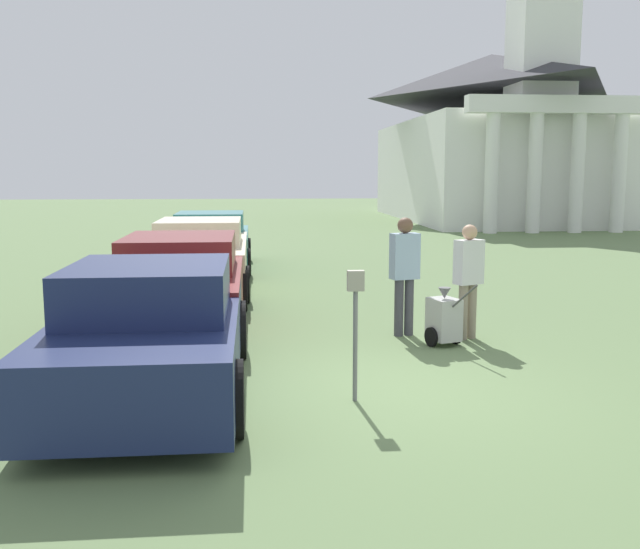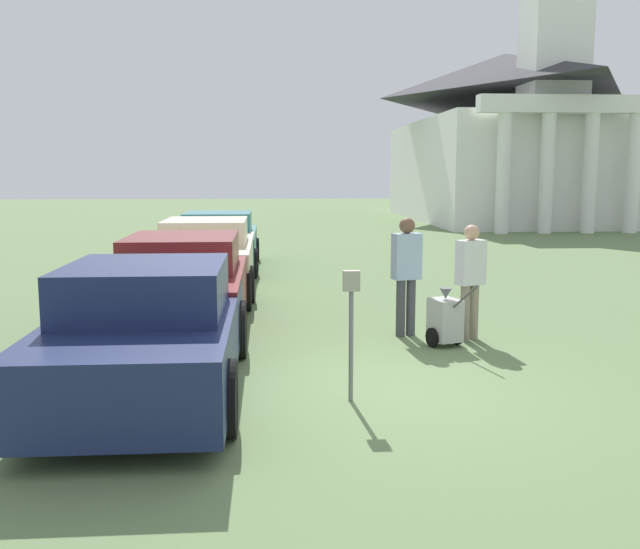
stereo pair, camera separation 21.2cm
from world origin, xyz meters
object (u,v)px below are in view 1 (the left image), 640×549
parked_car_teal (211,243)px  person_worker (405,268)px  parked_car_navy (153,333)px  parked_car_cream (201,257)px  equipment_cart (444,319)px  person_supervisor (468,274)px  parking_meter (355,311)px  parked_car_maroon (182,286)px  church (494,121)px

parked_car_teal → person_worker: (3.39, -7.98, 0.36)m
parked_car_navy → parked_car_teal: size_ratio=1.00×
parked_car_cream → equipment_cart: size_ratio=5.12×
parked_car_navy → person_supervisor: bearing=28.1°
parked_car_navy → person_supervisor: (4.29, 2.32, 0.28)m
parked_car_cream → parking_meter: size_ratio=3.55×
parked_car_teal → person_supervisor: size_ratio=2.72×
parked_car_maroon → parked_car_teal: bearing=89.7°
person_worker → church: bearing=-126.1°
parked_car_navy → parked_car_maroon: size_ratio=0.93×
parked_car_cream → church: size_ratio=0.21×
church → parked_car_teal: bearing=-126.8°
parked_car_navy → person_supervisor: 4.89m
parked_car_maroon → parked_car_cream: (-0.00, 3.94, -0.00)m
parked_car_cream → equipment_cart: parked_car_cream is taller
parked_car_navy → parked_car_maroon: 3.21m
parking_meter → church: 31.30m
parked_car_navy → parked_car_teal: 10.60m
person_supervisor → equipment_cart: (-0.45, -0.37, -0.59)m
parked_car_maroon → equipment_cart: 4.05m
equipment_cart → parked_car_navy: bearing=-171.9°
parked_car_navy → church: (13.41, 28.51, 4.37)m
parked_car_maroon → parked_car_navy: bearing=-90.3°
parked_car_teal → parking_meter: 11.26m
parked_car_navy → church: church is taller
parked_car_cream → person_supervisor: 6.47m
parked_car_cream → person_worker: bearing=-53.5°
parked_car_navy → person_supervisor: person_supervisor is taller
parking_meter → equipment_cart: 2.95m
parked_car_teal → person_supervisor: (4.29, -8.28, 0.30)m
equipment_cart → parking_meter: bearing=-143.0°
parked_car_cream → parked_car_maroon: bearing=-90.3°
parking_meter → church: church is taller
parked_car_teal → parking_meter: bearing=-79.0°
parked_car_maroon → parked_car_teal: size_ratio=1.08×
parked_car_teal → person_supervisor: person_supervisor is taller
parked_car_teal → equipment_cart: size_ratio=4.67×
parked_car_maroon → person_worker: size_ratio=2.78×
parking_meter → person_worker: (1.18, 3.06, 0.04)m
parked_car_cream → parked_car_teal: size_ratio=1.10×
parked_car_maroon → parked_car_cream: bearing=89.7°
equipment_cart → church: church is taller
person_supervisor → person_worker: bearing=-42.9°
parked_car_cream → parking_meter: bearing=-74.1°
parked_car_navy → equipment_cart: size_ratio=4.69×
parked_car_maroon → person_supervisor: person_supervisor is taller
church → parked_car_maroon: bearing=-117.9°
parking_meter → person_worker: person_worker is taller
person_supervisor → parked_car_cream: bearing=-72.8°
parked_car_maroon → church: 28.96m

